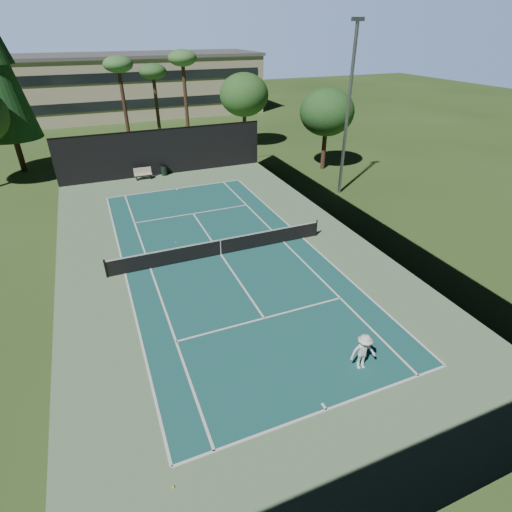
{
  "coord_description": "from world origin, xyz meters",
  "views": [
    {
      "loc": [
        -5.89,
        -19.65,
        11.73
      ],
      "look_at": [
        1.0,
        -3.0,
        1.3
      ],
      "focal_mm": 28.0,
      "sensor_mm": 36.0,
      "label": 1
    }
  ],
  "objects": [
    {
      "name": "player",
      "position": [
        2.33,
        -10.64,
        0.81
      ],
      "size": [
        1.14,
        0.79,
        1.62
      ],
      "primitive_type": "imported",
      "rotation": [
        0.0,
        0.0,
        -0.19
      ],
      "color": "white",
      "rests_on": "ground"
    },
    {
      "name": "court_surface",
      "position": [
        0.0,
        0.0,
        0.01
      ],
      "size": [
        10.97,
        23.77,
        0.01
      ],
      "primitive_type": "cube",
      "color": "#1B5856",
      "rests_on": "ground"
    },
    {
      "name": "tennis_ball_d",
      "position": [
        -2.13,
        2.53,
        0.04
      ],
      "size": [
        0.07,
        0.07,
        0.07
      ],
      "primitive_type": "sphere",
      "color": "#C4DC32",
      "rests_on": "ground"
    },
    {
      "name": "tennis_ball_b",
      "position": [
        -2.4,
        0.91,
        0.03
      ],
      "size": [
        0.06,
        0.06,
        0.06
      ],
      "primitive_type": "sphere",
      "color": "#CFF537",
      "rests_on": "ground"
    },
    {
      "name": "apron_slab",
      "position": [
        0.0,
        0.0,
        0.01
      ],
      "size": [
        18.0,
        32.0,
        0.01
      ],
      "primitive_type": "cube",
      "color": "#668B61",
      "rests_on": "ground"
    },
    {
      "name": "decid_tree_a",
      "position": [
        10.0,
        22.0,
        5.42
      ],
      "size": [
        5.12,
        5.12,
        7.62
      ],
      "color": "#4E3021",
      "rests_on": "ground"
    },
    {
      "name": "park_bench",
      "position": [
        -2.11,
        15.34,
        0.55
      ],
      "size": [
        1.5,
        0.45,
        1.02
      ],
      "color": "beige",
      "rests_on": "ground"
    },
    {
      "name": "palm_b",
      "position": [
        1.5,
        26.0,
        7.36
      ],
      "size": [
        2.8,
        2.8,
        8.42
      ],
      "color": "#46321E",
      "rests_on": "ground"
    },
    {
      "name": "campus_building",
      "position": [
        0.0,
        45.98,
        4.21
      ],
      "size": [
        40.5,
        12.5,
        8.3
      ],
      "color": "#B8AC8E",
      "rests_on": "ground"
    },
    {
      "name": "tennis_net",
      "position": [
        0.0,
        0.0,
        0.56
      ],
      "size": [
        12.9,
        0.1,
        1.1
      ],
      "color": "black",
      "rests_on": "ground"
    },
    {
      "name": "decid_tree_b",
      "position": [
        14.0,
        12.0,
        5.08
      ],
      "size": [
        4.8,
        4.8,
        7.14
      ],
      "color": "#4E3121",
      "rests_on": "ground"
    },
    {
      "name": "tennis_ball_a",
      "position": [
        -5.56,
        -12.53,
        0.04
      ],
      "size": [
        0.07,
        0.07,
        0.07
      ],
      "primitive_type": "sphere",
      "color": "yellow",
      "rests_on": "ground"
    },
    {
      "name": "light_pole",
      "position": [
        12.0,
        6.0,
        6.46
      ],
      "size": [
        0.9,
        0.25,
        12.22
      ],
      "color": "gray",
      "rests_on": "ground"
    },
    {
      "name": "tennis_ball_c",
      "position": [
        0.2,
        2.9,
        0.03
      ],
      "size": [
        0.07,
        0.07,
        0.07
      ],
      "primitive_type": "sphere",
      "color": "yellow",
      "rests_on": "ground"
    },
    {
      "name": "fence",
      "position": [
        0.0,
        0.06,
        2.01
      ],
      "size": [
        18.04,
        32.05,
        4.03
      ],
      "color": "black",
      "rests_on": "ground"
    },
    {
      "name": "palm_a",
      "position": [
        -2.0,
        24.0,
        8.19
      ],
      "size": [
        2.8,
        2.8,
        9.32
      ],
      "color": "#43291C",
      "rests_on": "ground"
    },
    {
      "name": "trash_bin",
      "position": [
        -0.21,
        15.7,
        0.48
      ],
      "size": [
        0.56,
        0.56,
        0.95
      ],
      "color": "black",
      "rests_on": "ground"
    },
    {
      "name": "court_lines",
      "position": [
        0.0,
        0.0,
        0.02
      ],
      "size": [
        11.07,
        23.87,
        0.01
      ],
      "color": "white",
      "rests_on": "ground"
    },
    {
      "name": "ground",
      "position": [
        0.0,
        0.0,
        0.0
      ],
      "size": [
        160.0,
        160.0,
        0.0
      ],
      "primitive_type": "plane",
      "color": "#304F1D",
      "rests_on": "ground"
    },
    {
      "name": "palm_c",
      "position": [
        4.0,
        23.0,
        8.6
      ],
      "size": [
        2.8,
        2.8,
        9.77
      ],
      "color": "#48301F",
      "rests_on": "ground"
    }
  ]
}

